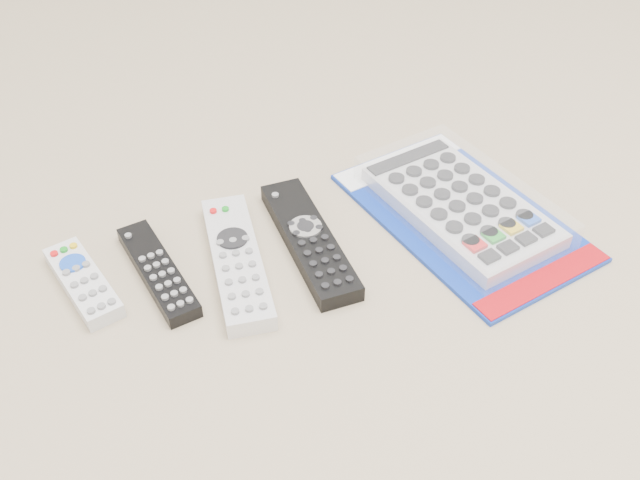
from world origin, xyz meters
name	(u,v)px	position (x,y,z in m)	size (l,w,h in m)	color
remote_small_grey	(83,282)	(-0.25, 0.04, 0.01)	(0.07, 0.14, 0.02)	silver
remote_slim_black	(158,271)	(-0.17, 0.02, 0.01)	(0.06, 0.17, 0.02)	black
remote_silver_dvd	(237,261)	(-0.08, 0.00, 0.01)	(0.09, 0.22, 0.02)	silver
remote_large_black	(309,240)	(0.01, 0.00, 0.01)	(0.06, 0.22, 0.02)	black
jumbo_remote_packaged	(461,204)	(0.21, -0.03, 0.02)	(0.23, 0.34, 0.04)	#0E2E9C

